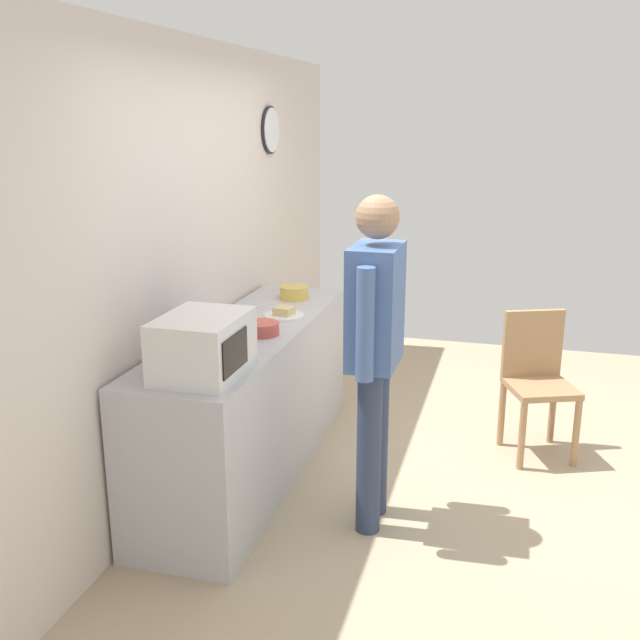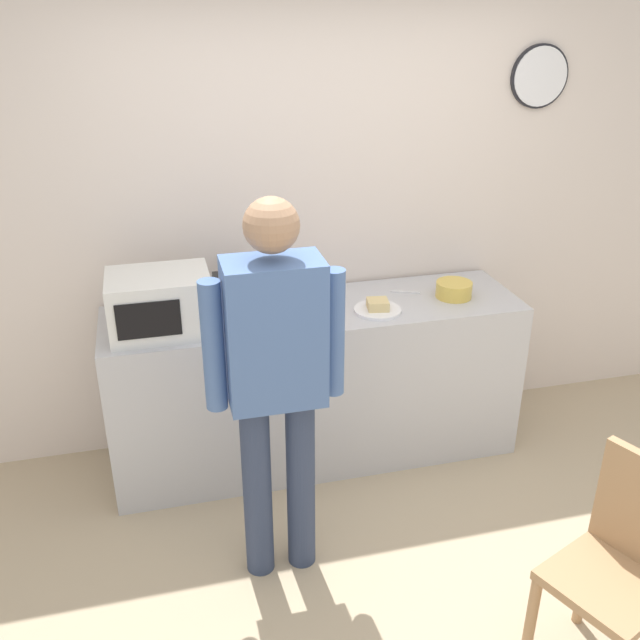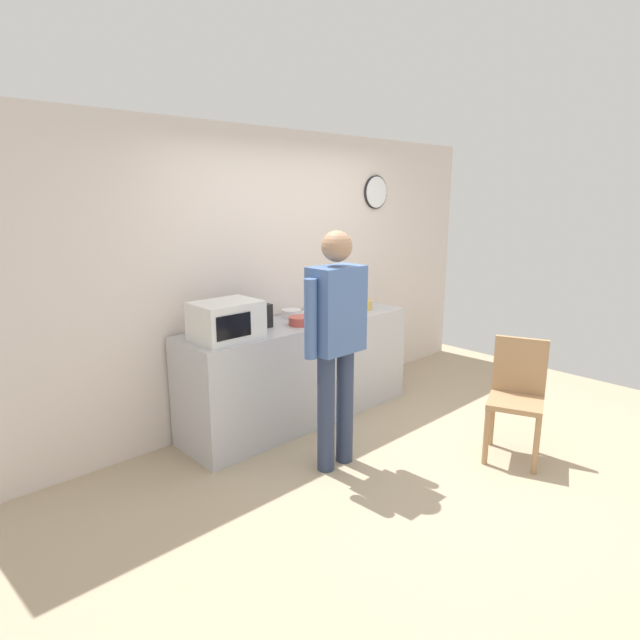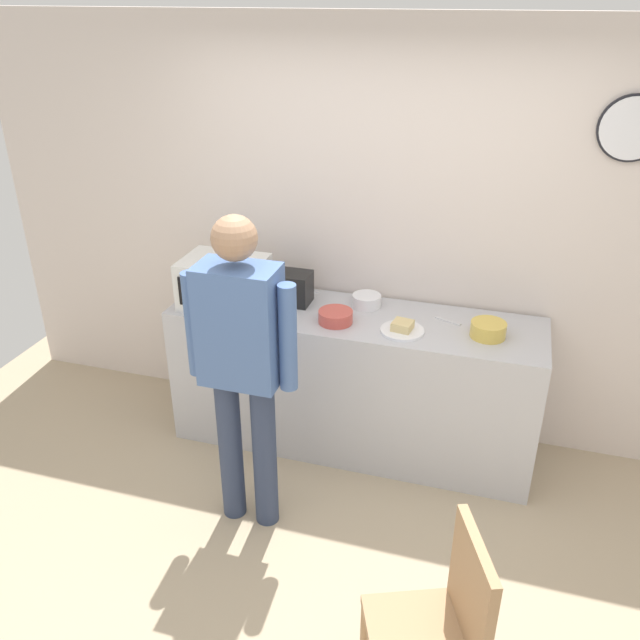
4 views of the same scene
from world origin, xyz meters
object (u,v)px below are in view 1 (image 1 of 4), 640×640
at_px(microwave, 203,346).
at_px(sandwich_plate, 284,314).
at_px(mixing_bowl, 227,319).
at_px(salad_bowl, 294,292).
at_px(fork_utensil, 189,343).
at_px(toaster, 208,331).
at_px(spoon_utensil, 266,305).
at_px(wooden_chair, 537,376).
at_px(person_standing, 375,338).
at_px(cereal_bowl, 262,328).

xyz_separation_m(microwave, sandwich_plate, (1.13, -0.04, -0.13)).
xyz_separation_m(microwave, mixing_bowl, (0.85, 0.23, -0.11)).
xyz_separation_m(salad_bowl, fork_utensil, (-1.16, 0.25, -0.04)).
height_order(microwave, toaster, microwave).
xyz_separation_m(sandwich_plate, spoon_utensil, (0.24, 0.21, -0.02)).
bearing_deg(wooden_chair, fork_utensil, 120.96).
xyz_separation_m(sandwich_plate, salad_bowl, (0.48, 0.08, 0.02)).
bearing_deg(person_standing, sandwich_plate, 46.18).
relative_size(cereal_bowl, wooden_chair, 0.22).
height_order(microwave, wooden_chair, microwave).
bearing_deg(microwave, person_standing, -60.29).
distance_m(salad_bowl, toaster, 1.21).
bearing_deg(person_standing, salad_bowl, 34.54).
height_order(fork_utensil, person_standing, person_standing).
distance_m(salad_bowl, cereal_bowl, 0.88).
bearing_deg(mixing_bowl, person_standing, -112.73).
relative_size(microwave, person_standing, 0.28).
bearing_deg(toaster, microwave, -159.33).
bearing_deg(person_standing, mixing_bowl, 67.27).
bearing_deg(microwave, wooden_chair, -45.58).
bearing_deg(sandwich_plate, spoon_utensil, 41.41).
xyz_separation_m(sandwich_plate, fork_utensil, (-0.68, 0.33, -0.02)).
height_order(spoon_utensil, person_standing, person_standing).
relative_size(spoon_utensil, wooden_chair, 0.18).
height_order(salad_bowl, spoon_utensil, salad_bowl).
bearing_deg(salad_bowl, cereal_bowl, -174.97).
relative_size(sandwich_plate, spoon_utensil, 1.49).
bearing_deg(person_standing, toaster, 92.46).
xyz_separation_m(mixing_bowl, person_standing, (-0.42, -0.99, 0.08)).
bearing_deg(salad_bowl, wooden_chair, -90.59).
bearing_deg(fork_utensil, sandwich_plate, -25.86).
bearing_deg(salad_bowl, toaster, 174.72).
xyz_separation_m(toaster, fork_utensil, (0.05, 0.14, -0.10)).
distance_m(sandwich_plate, fork_utensil, 0.76).
bearing_deg(fork_utensil, wooden_chair, -59.04).
bearing_deg(toaster, cereal_bowl, -29.81).
distance_m(cereal_bowl, toaster, 0.38).
relative_size(cereal_bowl, fork_utensil, 1.20).
distance_m(toaster, spoon_utensil, 0.97).
xyz_separation_m(spoon_utensil, wooden_chair, (0.22, -1.78, -0.41)).
relative_size(person_standing, wooden_chair, 1.90).
distance_m(cereal_bowl, wooden_chair, 1.85).
height_order(microwave, sandwich_plate, microwave).
distance_m(toaster, wooden_chair, 2.19).
bearing_deg(fork_utensil, spoon_utensil, -7.64).
bearing_deg(mixing_bowl, wooden_chair, -68.35).
bearing_deg(spoon_utensil, mixing_bowl, 172.76).
bearing_deg(spoon_utensil, fork_utensil, 172.36).
relative_size(salad_bowl, cereal_bowl, 0.98).
relative_size(cereal_bowl, toaster, 0.93).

